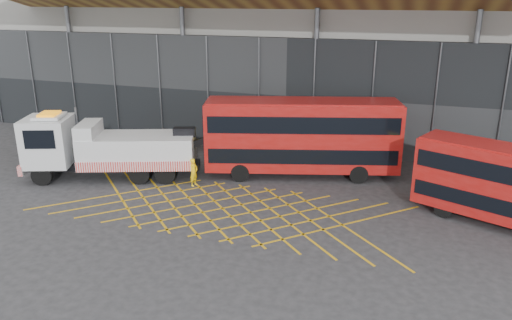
% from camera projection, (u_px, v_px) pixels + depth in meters
% --- Properties ---
extents(ground_plane, '(120.00, 120.00, 0.00)m').
position_uv_depth(ground_plane, '(195.00, 205.00, 27.09)').
color(ground_plane, '#28282B').
extents(road_markings, '(19.96, 7.16, 0.01)m').
position_uv_depth(road_markings, '(222.00, 208.00, 26.61)').
color(road_markings, gold).
rests_on(road_markings, ground_plane).
extents(construction_building, '(55.00, 23.97, 18.00)m').
position_uv_depth(construction_building, '(309.00, 19.00, 40.24)').
color(construction_building, gray).
rests_on(construction_building, ground_plane).
extents(recovery_truck, '(11.89, 6.20, 4.22)m').
position_uv_depth(recovery_truck, '(104.00, 148.00, 30.50)').
color(recovery_truck, black).
rests_on(recovery_truck, ground_plane).
extents(bus_towed, '(12.06, 5.87, 4.80)m').
position_uv_depth(bus_towed, '(302.00, 135.00, 30.64)').
color(bus_towed, '#9E0F0C').
rests_on(bus_towed, ground_plane).
extents(worker, '(0.50, 0.67, 1.67)m').
position_uv_depth(worker, '(194.00, 172.00, 29.56)').
color(worker, yellow).
rests_on(worker, ground_plane).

